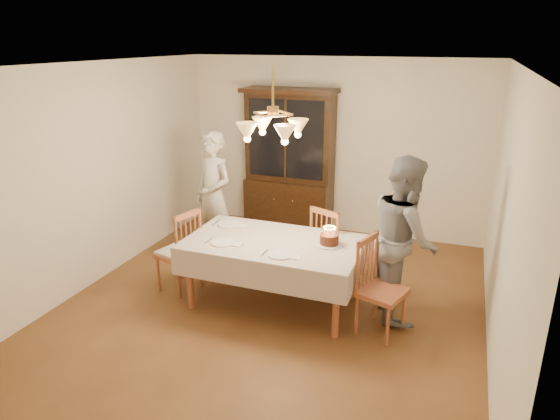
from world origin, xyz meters
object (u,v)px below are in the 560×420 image
at_px(chair_far_side, 332,250).
at_px(birthday_cake, 329,240).
at_px(elderly_woman, 214,196).
at_px(dining_table, 274,247).
at_px(china_hutch, 289,164).

bearing_deg(chair_far_side, birthday_cake, -79.70).
bearing_deg(elderly_woman, chair_far_side, 14.23).
bearing_deg(birthday_cake, elderly_woman, 155.15).
xyz_separation_m(dining_table, birthday_cake, (0.59, 0.11, 0.13)).
distance_m(chair_far_side, elderly_woman, 1.78).
distance_m(china_hutch, birthday_cake, 2.47).
height_order(chair_far_side, birthday_cake, chair_far_side).
relative_size(dining_table, china_hutch, 0.88).
xyz_separation_m(china_hutch, chair_far_side, (1.10, -1.57, -0.60)).
bearing_deg(birthday_cake, china_hutch, 119.35).
relative_size(chair_far_side, birthday_cake, 3.33).
bearing_deg(birthday_cake, chair_far_side, 100.30).
relative_size(chair_far_side, elderly_woman, 0.58).
bearing_deg(china_hutch, birthday_cake, -60.65).
bearing_deg(dining_table, elderly_woman, 142.14).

